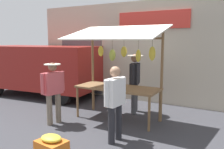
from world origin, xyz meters
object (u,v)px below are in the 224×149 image
object	(u,v)px
produce_crate_near	(52,147)
shopper_with_ponytail	(115,99)
parked_van	(38,66)
vendor_with_sunhat	(135,78)
shopper_in_grey_tee	(53,89)
market_stall	(118,62)

from	to	relation	value
produce_crate_near	shopper_with_ponytail	bearing A→B (deg)	-121.66
shopper_with_ponytail	parked_van	xyz separation A→B (m)	(4.61, -2.25, 0.21)
produce_crate_near	vendor_with_sunhat	bearing A→B (deg)	-94.22
vendor_with_sunhat	shopper_with_ponytail	bearing A→B (deg)	-0.85
shopper_in_grey_tee	parked_van	distance (m)	3.46
shopper_in_grey_tee	market_stall	bearing A→B (deg)	-34.57
vendor_with_sunhat	shopper_in_grey_tee	world-z (taller)	vendor_with_sunhat
parked_van	market_stall	bearing A→B (deg)	160.52
shopper_with_ponytail	shopper_in_grey_tee	world-z (taller)	shopper_with_ponytail
market_stall	vendor_with_sunhat	world-z (taller)	market_stall
shopper_with_ponytail	shopper_in_grey_tee	xyz separation A→B (m)	(1.86, -0.16, -0.00)
market_stall	shopper_with_ponytail	world-z (taller)	market_stall
shopper_in_grey_tee	parked_van	xyz separation A→B (m)	(2.76, -2.09, 0.21)
market_stall	shopper_with_ponytail	size ratio (longest dim) A/B	1.58
parked_van	produce_crate_near	xyz separation A→B (m)	(-3.92, 3.38, -0.94)
vendor_with_sunhat	parked_van	distance (m)	4.16
vendor_with_sunhat	shopper_in_grey_tee	size ratio (longest dim) A/B	1.10
vendor_with_sunhat	produce_crate_near	bearing A→B (deg)	-18.06
vendor_with_sunhat	parked_van	size ratio (longest dim) A/B	0.37
shopper_with_ponytail	produce_crate_near	distance (m)	1.51
shopper_with_ponytail	shopper_in_grey_tee	size ratio (longest dim) A/B	1.02
parked_van	produce_crate_near	distance (m)	5.26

